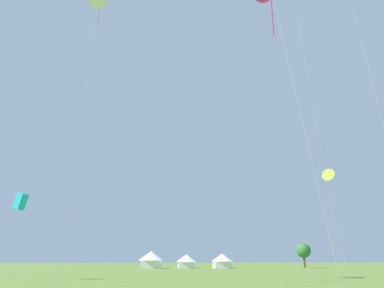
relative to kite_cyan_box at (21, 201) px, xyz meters
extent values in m
cylinder|color=#A4A4A4|center=(6.55, -4.98, 17.53)|extent=(0.07, 0.07, 3.78)
cylinder|color=#B2B2B7|center=(6.00, -5.24, 6.49)|extent=(1.14, 0.54, 27.03)
cube|color=#1EB7CC|center=(0.00, 0.00, 0.01)|extent=(1.36, 1.21, 1.67)
cylinder|color=#B2B2B7|center=(0.48, -0.85, -3.51)|extent=(0.99, 1.72, 7.03)
cylinder|color=#B2B2B7|center=(29.41, -1.12, 10.27)|extent=(2.05, 0.76, 34.58)
cylinder|color=#9D2072|center=(20.97, -13.52, 12.66)|extent=(0.08, 0.08, 4.04)
cylinder|color=#B2B2B7|center=(22.15, -14.21, 4.16)|extent=(2.38, 1.40, 22.37)
cylinder|color=#B2B2B7|center=(37.11, -0.80, 11.93)|extent=(1.95, 2.42, 37.90)
cone|color=#99DB2D|center=(36.48, 10.66, 5.52)|extent=(2.53, 2.53, 2.05)
cylinder|color=#B2B2B7|center=(36.36, 9.73, -0.75)|extent=(0.25, 1.86, 12.54)
cube|color=white|center=(12.47, 42.98, -6.24)|extent=(4.14, 4.14, 1.55)
cone|color=white|center=(12.47, 42.98, -4.56)|extent=(5.17, 5.17, 1.81)
cube|color=white|center=(19.76, 42.98, -6.39)|extent=(3.37, 3.37, 1.26)
cone|color=white|center=(19.76, 42.98, -5.02)|extent=(4.21, 4.21, 1.47)
cube|color=white|center=(27.28, 42.98, -6.34)|extent=(3.60, 3.60, 1.35)
cone|color=white|center=(27.28, 42.98, -4.88)|extent=(4.50, 4.50, 1.58)
cylinder|color=brown|center=(45.80, 44.83, -5.75)|extent=(0.44, 0.44, 2.54)
sphere|color=#33702D|center=(45.80, 44.83, -3.38)|extent=(3.15, 3.15, 3.15)
camera|label=1|loc=(12.44, -36.31, -5.21)|focal=34.42mm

